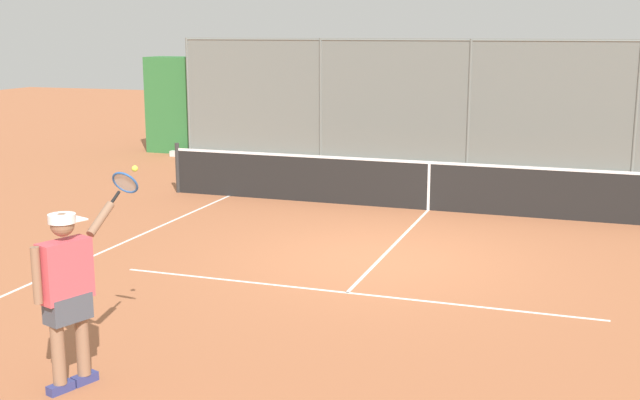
% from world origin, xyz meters
% --- Properties ---
extents(ground_plane, '(60.00, 60.00, 0.00)m').
position_xyz_m(ground_plane, '(0.00, 0.00, 0.00)').
color(ground_plane, '#A8603D').
extents(court_line_markings, '(8.55, 9.78, 0.01)m').
position_xyz_m(court_line_markings, '(0.00, 2.05, 0.00)').
color(court_line_markings, white).
rests_on(court_line_markings, ground).
extents(fence_backdrop, '(18.27, 1.37, 3.22)m').
position_xyz_m(fence_backdrop, '(0.00, -8.97, 1.34)').
color(fence_backdrop, slate).
rests_on(fence_backdrop, ground).
extents(tennis_net, '(10.98, 0.09, 1.07)m').
position_xyz_m(tennis_net, '(0.00, -3.65, 0.49)').
color(tennis_net, '#2D2D2D').
rests_on(tennis_net, ground).
extents(tennis_player, '(0.47, 1.43, 2.04)m').
position_xyz_m(tennis_player, '(1.68, 5.37, 1.04)').
color(tennis_player, navy).
rests_on(tennis_player, ground).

